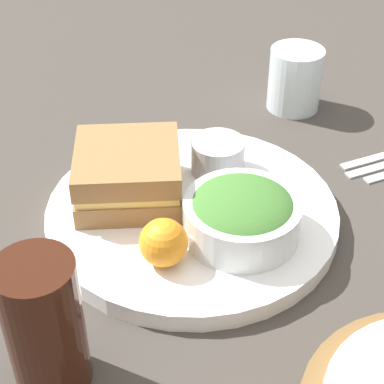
% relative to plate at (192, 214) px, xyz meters
% --- Properties ---
extents(ground_plane, '(4.00, 4.00, 0.00)m').
position_rel_plate_xyz_m(ground_plane, '(0.00, 0.00, -0.01)').
color(ground_plane, '#3D3833').
extents(plate, '(0.32, 0.32, 0.02)m').
position_rel_plate_xyz_m(plate, '(0.00, 0.00, 0.00)').
color(plate, white).
rests_on(plate, ground_plane).
extents(sandwich, '(0.11, 0.11, 0.06)m').
position_rel_plate_xyz_m(sandwich, '(0.07, -0.02, 0.04)').
color(sandwich, olive).
rests_on(sandwich, plate).
extents(salad_bowl, '(0.12, 0.12, 0.05)m').
position_rel_plate_xyz_m(salad_bowl, '(-0.05, 0.05, 0.04)').
color(salad_bowl, white).
rests_on(salad_bowl, plate).
extents(dressing_cup, '(0.06, 0.06, 0.04)m').
position_rel_plate_xyz_m(dressing_cup, '(-0.03, -0.07, 0.03)').
color(dressing_cup, '#B7B7BC').
rests_on(dressing_cup, plate).
extents(orange_wedge, '(0.05, 0.05, 0.05)m').
position_rel_plate_xyz_m(orange_wedge, '(0.03, 0.09, 0.03)').
color(orange_wedge, orange).
rests_on(orange_wedge, plate).
extents(drink_glass, '(0.06, 0.06, 0.13)m').
position_rel_plate_xyz_m(drink_glass, '(0.13, 0.20, 0.06)').
color(drink_glass, '#38190F').
rests_on(drink_glass, ground_plane).
extents(water_glass, '(0.07, 0.07, 0.09)m').
position_rel_plate_xyz_m(water_glass, '(-0.16, -0.25, 0.03)').
color(water_glass, silver).
rests_on(water_glass, ground_plane).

